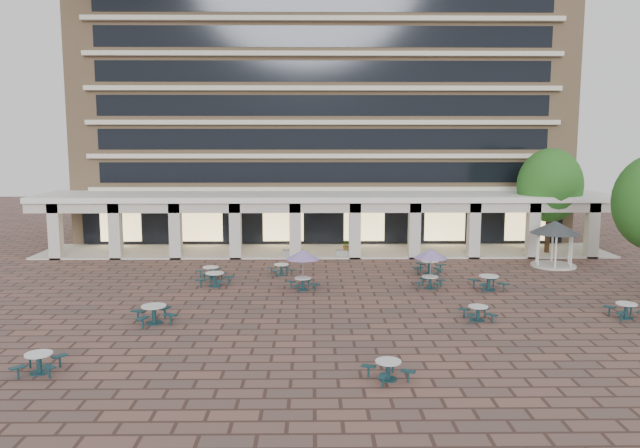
# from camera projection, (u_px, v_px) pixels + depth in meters

# --- Properties ---
(ground) EXTENTS (120.00, 120.00, 0.00)m
(ground) POSITION_uv_depth(u_px,v_px,m) (330.00, 304.00, 32.07)
(ground) COLOR brown
(ground) RESTS_ON ground
(apartment_building) EXTENTS (40.00, 15.50, 25.20)m
(apartment_building) POSITION_uv_depth(u_px,v_px,m) (322.00, 92.00, 55.57)
(apartment_building) COLOR tan
(apartment_building) RESTS_ON ground
(retail_arcade) EXTENTS (42.00, 6.60, 4.40)m
(retail_arcade) POSITION_uv_depth(u_px,v_px,m) (324.00, 212.00, 46.32)
(retail_arcade) COLOR white
(retail_arcade) RESTS_ON ground
(picnic_table_0) EXTENTS (1.73, 1.73, 0.74)m
(picnic_table_0) POSITION_uv_depth(u_px,v_px,m) (39.00, 361.00, 22.65)
(picnic_table_0) COLOR #13313A
(picnic_table_0) RESTS_ON ground
(picnic_table_2) EXTENTS (1.92, 1.92, 0.70)m
(picnic_table_2) POSITION_uv_depth(u_px,v_px,m) (388.00, 368.00, 22.03)
(picnic_table_2) COLOR #13313A
(picnic_table_2) RESTS_ON ground
(picnic_table_3) EXTENTS (1.67, 1.67, 0.73)m
(picnic_table_3) POSITION_uv_depth(u_px,v_px,m) (626.00, 309.00, 29.55)
(picnic_table_3) COLOR #13313A
(picnic_table_3) RESTS_ON ground
(picnic_table_5) EXTENTS (2.35, 2.35, 0.85)m
(picnic_table_5) POSITION_uv_depth(u_px,v_px,m) (154.00, 313.00, 28.71)
(picnic_table_5) COLOR #13313A
(picnic_table_5) RESTS_ON ground
(picnic_table_6) EXTENTS (1.99, 1.99, 2.30)m
(picnic_table_6) POSITION_uv_depth(u_px,v_px,m) (303.00, 256.00, 34.81)
(picnic_table_6) COLOR #13313A
(picnic_table_6) RESTS_ON ground
(picnic_table_7) EXTENTS (1.61, 1.61, 0.70)m
(picnic_table_7) POSITION_uv_depth(u_px,v_px,m) (478.00, 312.00, 29.19)
(picnic_table_7) COLOR #13313A
(picnic_table_7) RESTS_ON ground
(picnic_table_8) EXTENTS (1.86, 1.86, 0.69)m
(picnic_table_8) POSITION_uv_depth(u_px,v_px,m) (281.00, 268.00, 38.89)
(picnic_table_8) COLOR #13313A
(picnic_table_8) RESTS_ON ground
(picnic_table_9) EXTENTS (2.16, 2.16, 0.80)m
(picnic_table_9) POSITION_uv_depth(u_px,v_px,m) (215.00, 278.00, 35.93)
(picnic_table_9) COLOR #13313A
(picnic_table_9) RESTS_ON ground
(picnic_table_10) EXTENTS (2.29, 2.29, 0.87)m
(picnic_table_10) POSITION_uv_depth(u_px,v_px,m) (429.00, 266.00, 39.21)
(picnic_table_10) COLOR #13313A
(picnic_table_10) RESTS_ON ground
(picnic_table_11) EXTENTS (1.96, 1.96, 2.26)m
(picnic_table_11) POSITION_uv_depth(u_px,v_px,m) (431.00, 255.00, 35.22)
(picnic_table_11) COLOR #13313A
(picnic_table_11) RESTS_ON ground
(picnic_table_12) EXTENTS (1.98, 1.98, 0.72)m
(picnic_table_12) POSITION_uv_depth(u_px,v_px,m) (211.00, 271.00, 37.93)
(picnic_table_12) COLOR #13313A
(picnic_table_12) RESTS_ON ground
(picnic_table_13) EXTENTS (2.08, 2.08, 0.82)m
(picnic_table_13) POSITION_uv_depth(u_px,v_px,m) (489.00, 281.00, 35.03)
(picnic_table_13) COLOR #13313A
(picnic_table_13) RESTS_ON ground
(gazebo) EXTENTS (3.26, 3.26, 3.04)m
(gazebo) POSITION_uv_depth(u_px,v_px,m) (555.00, 233.00, 41.22)
(gazebo) COLOR beige
(gazebo) RESTS_ON ground
(tree_east_c) EXTENTS (4.66, 4.66, 7.77)m
(tree_east_c) POSITION_uv_depth(u_px,v_px,m) (550.00, 185.00, 45.32)
(tree_east_c) COLOR #46301C
(tree_east_c) RESTS_ON ground
(planter_left) EXTENTS (1.50, 0.71, 1.16)m
(planter_left) POSITION_uv_depth(u_px,v_px,m) (293.00, 251.00, 44.76)
(planter_left) COLOR gray
(planter_left) RESTS_ON ground
(planter_right) EXTENTS (1.50, 0.66, 1.25)m
(planter_right) POSITION_uv_depth(u_px,v_px,m) (346.00, 250.00, 44.80)
(planter_right) COLOR gray
(planter_right) RESTS_ON ground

